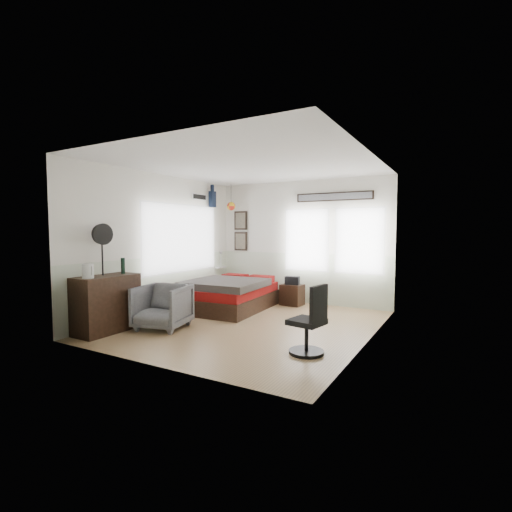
% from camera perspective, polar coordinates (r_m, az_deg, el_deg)
% --- Properties ---
extents(ground_plane, '(4.00, 4.50, 0.01)m').
position_cam_1_polar(ground_plane, '(6.48, -0.99, -10.49)').
color(ground_plane, '#95704C').
extents(room_shell, '(4.02, 4.52, 2.71)m').
position_cam_1_polar(room_shell, '(6.48, -0.76, 3.96)').
color(room_shell, silver).
rests_on(room_shell, ground_plane).
extents(wall_decor, '(3.55, 1.32, 1.44)m').
position_cam_1_polar(wall_decor, '(8.54, -0.73, 7.23)').
color(wall_decor, black).
rests_on(wall_decor, room_shell).
extents(bed, '(1.50, 2.02, 0.62)m').
position_cam_1_polar(bed, '(7.63, -3.98, -5.93)').
color(bed, black).
rests_on(bed, ground_plane).
extents(dresser, '(0.48, 1.00, 0.90)m').
position_cam_1_polar(dresser, '(6.38, -21.99, -6.82)').
color(dresser, black).
rests_on(dresser, ground_plane).
extents(armchair, '(0.93, 0.95, 0.72)m').
position_cam_1_polar(armchair, '(6.32, -14.19, -7.58)').
color(armchair, gray).
rests_on(armchair, ground_plane).
extents(nightstand, '(0.47, 0.39, 0.45)m').
position_cam_1_polar(nightstand, '(8.07, 5.58, -5.96)').
color(nightstand, black).
rests_on(nightstand, ground_plane).
extents(task_chair, '(0.47, 0.47, 0.92)m').
position_cam_1_polar(task_chair, '(4.92, 8.31, -10.64)').
color(task_chair, black).
rests_on(task_chair, ground_plane).
extents(kettle, '(0.19, 0.16, 0.22)m').
position_cam_1_polar(kettle, '(6.03, -24.45, -2.13)').
color(kettle, silver).
rests_on(kettle, dresser).
extents(bottle, '(0.07, 0.07, 0.26)m').
position_cam_1_polar(bottle, '(6.48, -19.79, -1.42)').
color(bottle, black).
rests_on(bottle, dresser).
extents(stand_fan, '(0.11, 0.34, 0.82)m').
position_cam_1_polar(stand_fan, '(6.31, -22.58, 2.99)').
color(stand_fan, black).
rests_on(stand_fan, dresser).
extents(black_bag, '(0.33, 0.25, 0.17)m').
position_cam_1_polar(black_bag, '(8.02, 5.60, -3.77)').
color(black_bag, black).
rests_on(black_bag, nightstand).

